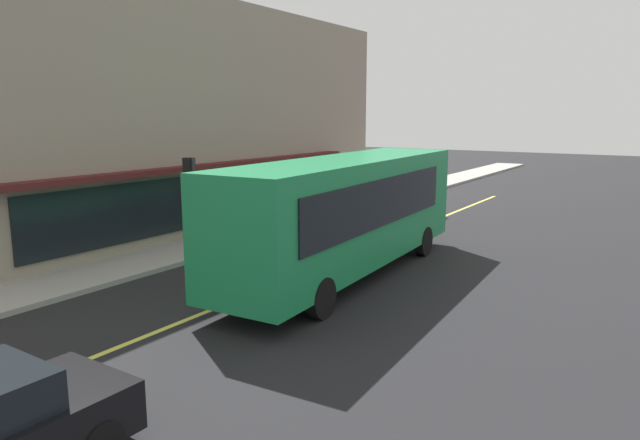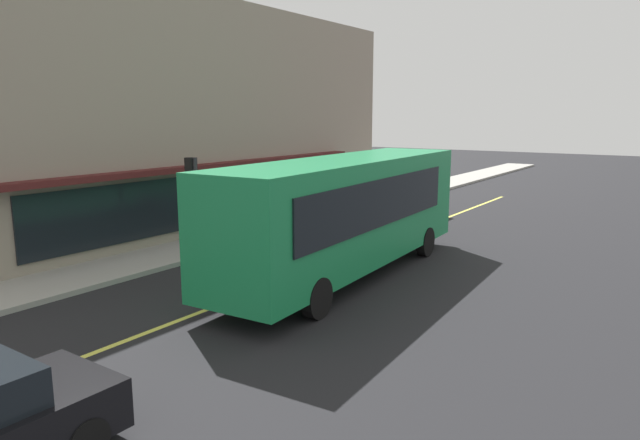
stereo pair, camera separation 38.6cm
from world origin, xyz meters
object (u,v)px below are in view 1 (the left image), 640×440
bus (348,210)px  traffic_light (191,183)px  car_teal (341,213)px  pedestrian_waiting (236,210)px  pedestrian_by_curb (302,192)px

bus → traffic_light: bus is taller
car_teal → pedestrian_waiting: pedestrian_waiting is taller
bus → pedestrian_by_curb: bus is taller
car_teal → pedestrian_by_curb: 3.17m
traffic_light → car_teal: 7.07m
bus → car_teal: bus is taller
bus → pedestrian_by_curb: 9.58m
traffic_light → pedestrian_by_curb: (7.89, 1.00, -1.29)m
bus → traffic_light: size_ratio=3.52×
car_teal → pedestrian_waiting: size_ratio=2.47×
car_teal → pedestrian_waiting: bearing=150.7°
traffic_light → car_teal: traffic_light is taller
traffic_light → pedestrian_waiting: size_ratio=1.82×
bus → pedestrian_waiting: size_ratio=6.39×
traffic_light → car_teal: (6.58, -1.85, -1.79)m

